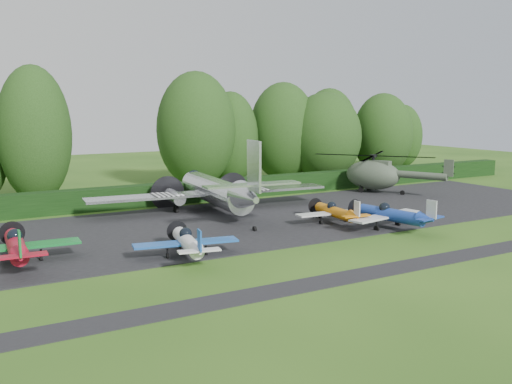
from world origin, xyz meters
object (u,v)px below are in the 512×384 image
light_plane_orange (335,212)px  helicopter (373,172)px  light_plane_blue (391,215)px  sign_board (387,177)px  light_plane_white (187,242)px  transport_plane (217,191)px  light_plane_red (16,246)px

light_plane_orange → helicopter: 17.54m
light_plane_blue → sign_board: light_plane_blue is taller
light_plane_white → helicopter: bearing=17.0°
light_plane_white → light_plane_blue: bearing=-10.7°
transport_plane → helicopter: size_ratio=1.48×
transport_plane → sign_board: 24.63m
light_plane_blue → sign_board: size_ratio=2.65×
light_plane_orange → transport_plane: bearing=118.9°
light_plane_white → light_plane_blue: (16.68, 0.00, 0.09)m
transport_plane → helicopter: 19.81m
light_plane_white → sign_board: bearing=17.5°
transport_plane → light_plane_red: (-17.46, -8.87, -0.78)m
light_plane_white → sign_board: 36.57m
light_plane_red → sign_board: (41.60, 13.68, -0.12)m
light_plane_white → light_plane_orange: bearing=3.6°
light_plane_white → sign_board: size_ratio=2.44×
light_plane_red → transport_plane: bearing=23.4°
light_plane_orange → helicopter: helicopter is taller
light_plane_red → light_plane_orange: size_ratio=1.20×
light_plane_orange → light_plane_blue: light_plane_blue is taller
transport_plane → light_plane_blue: transport_plane is taller
light_plane_red → sign_board: light_plane_red is taller
sign_board → transport_plane: bearing=-149.1°
light_plane_blue → transport_plane: bearing=135.1°
transport_plane → helicopter: transport_plane is taller
light_plane_white → sign_board: light_plane_white is taller
light_plane_orange → helicopter: bearing=33.4°
sign_board → helicopter: bearing=-129.3°
light_plane_red → helicopter: bearing=13.0°
light_plane_orange → helicopter: (13.61, 11.00, 1.21)m
light_plane_orange → sign_board: 22.65m
helicopter → light_plane_orange: bearing=-116.7°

